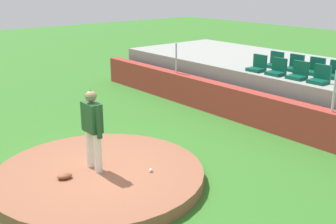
{
  "coord_description": "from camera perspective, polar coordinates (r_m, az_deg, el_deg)",
  "views": [
    {
      "loc": [
        7.05,
        -3.97,
        4.03
      ],
      "look_at": [
        0.0,
        1.87,
        1.15
      ],
      "focal_mm": 44.8,
      "sensor_mm": 36.0,
      "label": 1
    }
  ],
  "objects": [
    {
      "name": "stadium_chair_5",
      "position": [
        13.71,
        16.85,
        6.05
      ],
      "size": [
        0.48,
        0.44,
        0.5
      ],
      "rotation": [
        0.0,
        0.0,
        3.14
      ],
      "color": "#0B4D3A",
      "rests_on": "bleacher_platform"
    },
    {
      "name": "fielding_glove",
      "position": [
        8.69,
        -13.89,
        -8.47
      ],
      "size": [
        0.27,
        0.34,
        0.11
      ],
      "primitive_type": "ellipsoid",
      "rotation": [
        0.0,
        0.0,
        4.45
      ],
      "color": "brown",
      "rests_on": "pitchers_mound"
    },
    {
      "name": "baseball",
      "position": [
        8.74,
        -2.35,
        -7.92
      ],
      "size": [
        0.07,
        0.07,
        0.07
      ],
      "primitive_type": "sphere",
      "color": "white",
      "rests_on": "pitchers_mound"
    },
    {
      "name": "ground_plane",
      "position": [
        9.04,
        -9.27,
        -9.28
      ],
      "size": [
        60.0,
        60.0,
        0.0
      ],
      "primitive_type": "plane",
      "color": "#347226"
    },
    {
      "name": "fence_post_left",
      "position": [
        14.48,
        1.12,
        7.34
      ],
      "size": [
        0.06,
        0.06,
        1.03
      ],
      "primitive_type": "cylinder",
      "color": "silver",
      "rests_on": "brick_barrier"
    },
    {
      "name": "stadium_chair_7",
      "position": [
        13.02,
        21.84,
        4.97
      ],
      "size": [
        0.48,
        0.44,
        0.5
      ],
      "rotation": [
        0.0,
        0.0,
        3.14
      ],
      "color": "#0B4D3A",
      "rests_on": "bleacher_platform"
    },
    {
      "name": "brick_barrier",
      "position": [
        12.2,
        12.64,
        0.13
      ],
      "size": [
        15.4,
        0.4,
        0.98
      ],
      "primitive_type": "cube",
      "color": "#A4362E",
      "rests_on": "ground_plane"
    },
    {
      "name": "bleacher_platform",
      "position": [
        14.38,
        19.52,
        2.91
      ],
      "size": [
        14.75,
        4.5,
        1.34
      ],
      "primitive_type": "cube",
      "color": "#969991",
      "rests_on": "ground_plane"
    },
    {
      "name": "stadium_chair_1",
      "position": [
        12.95,
        14.62,
        5.6
      ],
      "size": [
        0.48,
        0.44,
        0.5
      ],
      "rotation": [
        0.0,
        0.0,
        3.14
      ],
      "color": "#0B4D3A",
      "rests_on": "bleacher_platform"
    },
    {
      "name": "pitcher",
      "position": [
        8.64,
        -10.27,
        -1.59
      ],
      "size": [
        0.7,
        0.27,
        1.72
      ],
      "rotation": [
        0.0,
        0.0,
        -0.01
      ],
      "color": "white",
      "rests_on": "pitchers_mound"
    },
    {
      "name": "pitchers_mound",
      "position": [
        8.99,
        -9.31,
        -8.56
      ],
      "size": [
        4.38,
        4.38,
        0.25
      ],
      "primitive_type": "cylinder",
      "color": "#90573E",
      "rests_on": "ground_plane"
    },
    {
      "name": "stadium_chair_0",
      "position": [
        13.38,
        12.1,
        6.14
      ],
      "size": [
        0.48,
        0.44,
        0.5
      ],
      "rotation": [
        0.0,
        0.0,
        3.14
      ],
      "color": "#0B4D3A",
      "rests_on": "bleacher_platform"
    },
    {
      "name": "stadium_chair_4",
      "position": [
        14.09,
        14.32,
        6.55
      ],
      "size": [
        0.48,
        0.44,
        0.5
      ],
      "rotation": [
        0.0,
        0.0,
        3.14
      ],
      "color": "#0B4D3A",
      "rests_on": "bleacher_platform"
    },
    {
      "name": "stadium_chair_6",
      "position": [
        13.35,
        19.38,
        5.52
      ],
      "size": [
        0.48,
        0.44,
        0.5
      ],
      "rotation": [
        0.0,
        0.0,
        3.14
      ],
      "color": "#0B4D3A",
      "rests_on": "bleacher_platform"
    },
    {
      "name": "stadium_chair_3",
      "position": [
        12.24,
        19.99,
        4.44
      ],
      "size": [
        0.48,
        0.44,
        0.5
      ],
      "rotation": [
        0.0,
        0.0,
        3.14
      ],
      "color": "#0B4D3A",
      "rests_on": "bleacher_platform"
    },
    {
      "name": "fence_post_right",
      "position": [
        10.85,
        21.7,
        2.64
      ],
      "size": [
        0.06,
        0.06,
        1.03
      ],
      "primitive_type": "cylinder",
      "color": "silver",
      "rests_on": "brick_barrier"
    },
    {
      "name": "stadium_chair_2",
      "position": [
        12.59,
        17.3,
        5.04
      ],
      "size": [
        0.48,
        0.44,
        0.5
      ],
      "rotation": [
        0.0,
        0.0,
        3.14
      ],
      "color": "#0B4D3A",
      "rests_on": "bleacher_platform"
    }
  ]
}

